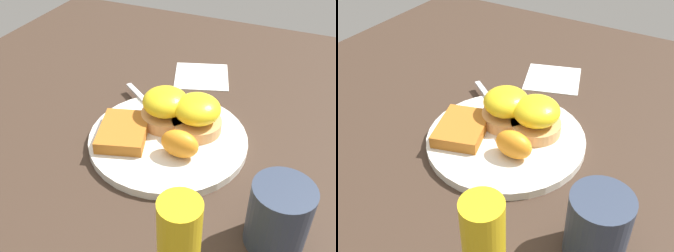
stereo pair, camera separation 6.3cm
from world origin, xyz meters
TOP-DOWN VIEW (x-y plane):
  - ground_plane at (0.00, 0.00)m, footprint 1.10×1.10m
  - plate at (0.00, 0.00)m, footprint 0.26×0.26m
  - sandwich_benedict_left at (0.03, -0.04)m, footprint 0.08×0.08m
  - sandwich_benedict_right at (0.03, 0.02)m, footprint 0.08×0.08m
  - hashbrown_patty at (-0.03, 0.07)m, footprint 0.12×0.10m
  - orange_wedge at (-0.04, -0.04)m, footprint 0.04×0.06m
  - fork at (0.04, 0.03)m, footprint 0.14×0.19m
  - cup at (-0.12, -0.20)m, footprint 0.10×0.07m
  - napkin at (0.23, 0.02)m, footprint 0.14×0.14m
  - condiment_bottle at (-0.24, -0.12)m, footprint 0.04×0.04m

SIDE VIEW (x-z plane):
  - ground_plane at x=0.00m, z-range 0.00..0.00m
  - napkin at x=0.23m, z-range 0.00..0.00m
  - plate at x=0.00m, z-range 0.00..0.01m
  - fork at x=0.04m, z-range 0.01..0.02m
  - hashbrown_patty at x=-0.03m, z-range 0.01..0.03m
  - orange_wedge at x=-0.04m, z-range 0.01..0.06m
  - sandwich_benedict_left at x=0.03m, z-range 0.01..0.08m
  - sandwich_benedict_right at x=0.03m, z-range 0.01..0.08m
  - cup at x=-0.12m, z-range 0.00..0.09m
  - condiment_bottle at x=-0.24m, z-range 0.00..0.14m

